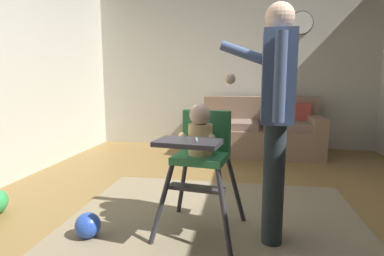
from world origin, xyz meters
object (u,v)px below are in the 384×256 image
(wall_clock, at_px, (301,23))
(high_chair, at_px, (201,146))
(toy_ball, at_px, (88,225))
(adult_standing, at_px, (275,111))
(couch, at_px, (260,132))

(wall_clock, bearing_deg, high_chair, -110.13)
(toy_ball, bearing_deg, adult_standing, 8.83)
(adult_standing, bearing_deg, high_chair, 0.35)
(toy_ball, height_order, wall_clock, wall_clock)
(couch, xyz_separation_m, adult_standing, (-0.04, -2.68, 0.58))
(couch, bearing_deg, high_chair, -11.62)
(high_chair, relative_size, adult_standing, 0.60)
(adult_standing, bearing_deg, toy_ball, 11.01)
(wall_clock, bearing_deg, toy_ball, -119.97)
(high_chair, xyz_separation_m, adult_standing, (0.50, -0.02, 0.26))
(couch, height_order, toy_ball, couch)
(couch, xyz_separation_m, high_chair, (-0.55, -2.66, 0.32))
(wall_clock, bearing_deg, adult_standing, -101.58)
(toy_ball, bearing_deg, couch, 65.16)
(adult_standing, height_order, wall_clock, wall_clock)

